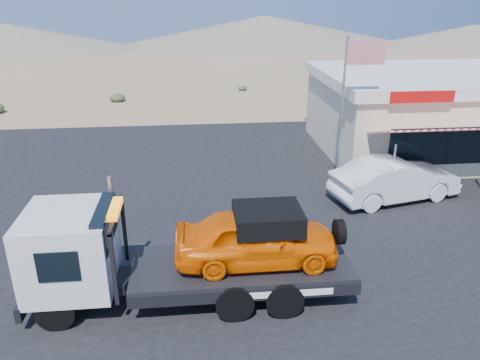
{
  "coord_description": "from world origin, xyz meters",
  "views": [
    {
      "loc": [
        -0.99,
        -12.59,
        7.54
      ],
      "look_at": [
        0.55,
        2.19,
        1.5
      ],
      "focal_mm": 35.0,
      "sensor_mm": 36.0,
      "label": 1
    }
  ],
  "objects_px": {
    "tow_truck": "(183,249)",
    "white_sedan": "(395,179)",
    "jerky_store": "(426,111)",
    "flagpole": "(349,97)"
  },
  "relations": [
    {
      "from": "white_sedan",
      "to": "flagpole",
      "type": "height_order",
      "value": "flagpole"
    },
    {
      "from": "tow_truck",
      "to": "jerky_store",
      "type": "distance_m",
      "value": 16.29
    },
    {
      "from": "tow_truck",
      "to": "white_sedan",
      "type": "relative_size",
      "value": 1.64
    },
    {
      "from": "tow_truck",
      "to": "jerky_store",
      "type": "relative_size",
      "value": 0.78
    },
    {
      "from": "flagpole",
      "to": "jerky_store",
      "type": "bearing_deg",
      "value": 38.79
    },
    {
      "from": "tow_truck",
      "to": "jerky_store",
      "type": "xyz_separation_m",
      "value": [
        11.87,
        11.15,
        0.53
      ]
    },
    {
      "from": "white_sedan",
      "to": "flagpole",
      "type": "distance_m",
      "value": 3.6
    },
    {
      "from": "white_sedan",
      "to": "jerky_store",
      "type": "xyz_separation_m",
      "value": [
        3.88,
        5.72,
        1.15
      ]
    },
    {
      "from": "flagpole",
      "to": "tow_truck",
      "type": "bearing_deg",
      "value": -133.35
    },
    {
      "from": "tow_truck",
      "to": "flagpole",
      "type": "bearing_deg",
      "value": 46.65
    }
  ]
}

